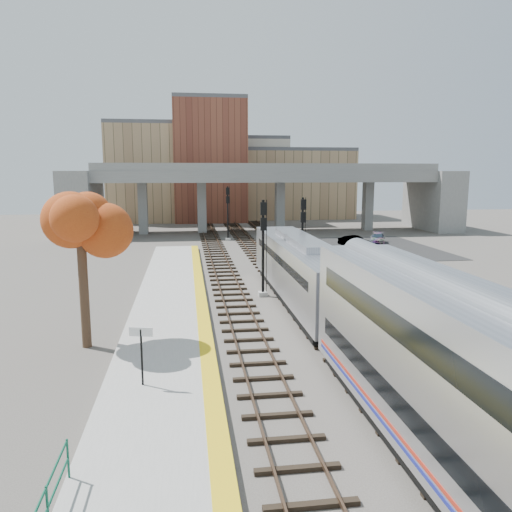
{
  "coord_description": "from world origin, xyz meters",
  "views": [
    {
      "loc": [
        -6.16,
        -24.65,
        8.36
      ],
      "look_at": [
        -1.34,
        9.75,
        2.5
      ],
      "focal_mm": 35.0,
      "sensor_mm": 36.0,
      "label": 1
    }
  ],
  "objects": [
    {
      "name": "platform",
      "position": [
        -7.25,
        0.0,
        0.17
      ],
      "size": [
        4.5,
        60.0,
        0.35
      ],
      "primitive_type": "cube",
      "color": "#9E9E99",
      "rests_on": "ground"
    },
    {
      "name": "ground",
      "position": [
        0.0,
        0.0,
        0.0
      ],
      "size": [
        160.0,
        160.0,
        0.0
      ],
      "primitive_type": "plane",
      "color": "#47423D",
      "rests_on": "ground"
    },
    {
      "name": "locomotive",
      "position": [
        1.0,
        5.93,
        2.28
      ],
      "size": [
        3.02,
        19.05,
        4.1
      ],
      "color": "#A8AAB2",
      "rests_on": "ground"
    },
    {
      "name": "tracks",
      "position": [
        0.93,
        12.5,
        0.08
      ],
      "size": [
        10.7,
        95.0,
        0.25
      ],
      "color": "black",
      "rests_on": "ground"
    },
    {
      "name": "yellow_strip",
      "position": [
        -5.35,
        0.0,
        0.35
      ],
      "size": [
        0.7,
        60.0,
        0.01
      ],
      "primitive_type": "cube",
      "color": "yellow",
      "rests_on": "platform"
    },
    {
      "name": "overpass",
      "position": [
        4.92,
        45.0,
        5.81
      ],
      "size": [
        54.0,
        12.0,
        9.5
      ],
      "color": "slate",
      "rests_on": "ground"
    },
    {
      "name": "car_b",
      "position": [
        12.48,
        28.61,
        0.67
      ],
      "size": [
        3.23,
        3.95,
        1.27
      ],
      "primitive_type": "imported",
      "rotation": [
        0.0,
        0.0,
        0.58
      ],
      "color": "#99999E",
      "rests_on": "parking_lot"
    },
    {
      "name": "car_a",
      "position": [
        11.55,
        22.51,
        0.71
      ],
      "size": [
        2.05,
        4.09,
        1.34
      ],
      "primitive_type": "imported",
      "rotation": [
        0.0,
        0.0,
        0.12
      ],
      "color": "#99999E",
      "rests_on": "parking_lot"
    },
    {
      "name": "parking_lot",
      "position": [
        14.0,
        28.0,
        0.02
      ],
      "size": [
        14.0,
        18.0,
        0.04
      ],
      "primitive_type": "cube",
      "color": "black",
      "rests_on": "ground"
    },
    {
      "name": "signal_mast_mid",
      "position": [
        3.0,
        13.95,
        3.03
      ],
      "size": [
        0.6,
        0.64,
        6.38
      ],
      "color": "#9E9E99",
      "rests_on": "ground"
    },
    {
      "name": "station_sign",
      "position": [
        -7.95,
        -6.29,
        1.98
      ],
      "size": [
        0.89,
        0.26,
        2.27
      ],
      "rotation": [
        0.0,
        0.0,
        -0.24
      ],
      "color": "black",
      "rests_on": "platform"
    },
    {
      "name": "signal_mast_far",
      "position": [
        -1.1,
        36.38,
        3.21
      ],
      "size": [
        0.6,
        0.64,
        6.64
      ],
      "color": "#9E9E99",
      "rests_on": "ground"
    },
    {
      "name": "signal_mast_near",
      "position": [
        -1.1,
        7.99,
        3.15
      ],
      "size": [
        0.6,
        0.64,
        6.54
      ],
      "color": "#9E9E99",
      "rests_on": "ground"
    },
    {
      "name": "car_c",
      "position": [
        16.19,
        31.2,
        0.64
      ],
      "size": [
        3.13,
        4.45,
        1.2
      ],
      "primitive_type": "imported",
      "rotation": [
        0.0,
        0.0,
        -0.39
      ],
      "color": "#99999E",
      "rests_on": "parking_lot"
    },
    {
      "name": "buildings_far",
      "position": [
        1.26,
        66.57,
        7.88
      ],
      "size": [
        43.0,
        21.0,
        20.6
      ],
      "color": "tan",
      "rests_on": "ground"
    },
    {
      "name": "tree",
      "position": [
        -11.07,
        -0.63,
        5.92
      ],
      "size": [
        3.6,
        3.6,
        7.98
      ],
      "color": "#382619",
      "rests_on": "ground"
    }
  ]
}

